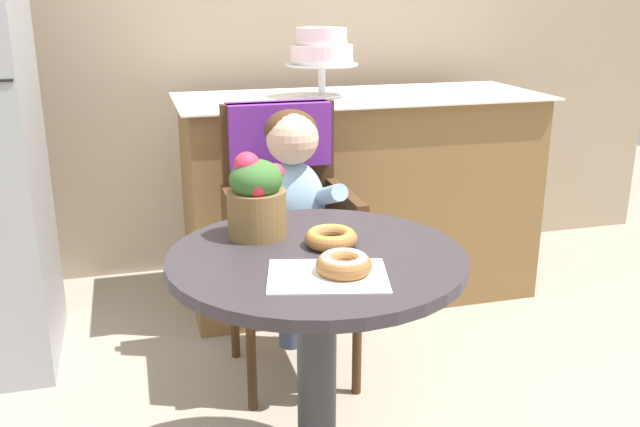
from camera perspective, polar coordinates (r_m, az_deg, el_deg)
The scene contains 9 objects.
cafe_table at distance 1.76m, azimuth -0.27°, elevation -9.73°, with size 0.72×0.72×0.72m.
wicker_chair at distance 2.42m, azimuth -2.91°, elevation 1.40°, with size 0.42×0.45×0.95m.
seated_child at distance 2.27m, azimuth -2.06°, elevation 1.26°, with size 0.27×0.32×0.73m.
paper_napkin at distance 1.54m, azimuth 0.63°, elevation -5.14°, with size 0.26×0.20×0.00m, color white.
donut_front at distance 1.71m, azimuth 0.91°, elevation -1.94°, with size 0.13×0.13×0.04m.
donut_mid at distance 1.54m, azimuth 1.96°, elevation -4.09°, with size 0.13×0.13×0.05m.
flower_vase at distance 1.77m, azimuth -5.24°, elevation 1.45°, with size 0.15×0.15×0.22m.
display_counter at distance 3.09m, azimuth 3.25°, elevation 1.41°, with size 1.56×0.62×0.90m.
tiered_cake_stand at distance 2.92m, azimuth 0.14°, elevation 13.14°, with size 0.30×0.30×0.28m.
Camera 1 is at (-0.41, -1.51, 1.32)m, focal length 39.12 mm.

